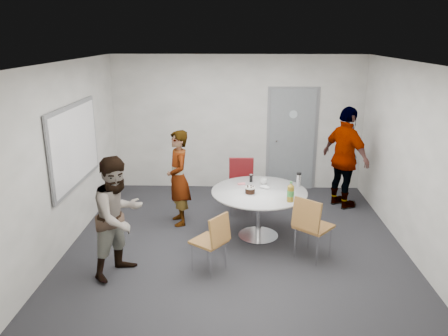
{
  "coord_description": "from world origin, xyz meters",
  "views": [
    {
      "loc": [
        0.03,
        -6.15,
        3.07
      ],
      "look_at": [
        -0.2,
        0.25,
        1.1
      ],
      "focal_mm": 35.0,
      "sensor_mm": 36.0,
      "label": 1
    }
  ],
  "objects_px": {
    "table": "(261,197)",
    "chair_far": "(241,179)",
    "person_left": "(119,217)",
    "chair_near_right": "(310,222)",
    "door": "(292,140)",
    "person_main": "(178,178)",
    "chair_near_left": "(214,237)",
    "person_right": "(345,158)",
    "whiteboard": "(75,145)"
  },
  "relations": [
    {
      "from": "person_main",
      "to": "person_left",
      "type": "height_order",
      "value": "person_left"
    },
    {
      "from": "person_left",
      "to": "chair_near_left",
      "type": "bearing_deg",
      "value": -55.24
    },
    {
      "from": "door",
      "to": "person_main",
      "type": "bearing_deg",
      "value": -138.16
    },
    {
      "from": "door",
      "to": "person_main",
      "type": "relative_size",
      "value": 1.33
    },
    {
      "from": "table",
      "to": "chair_near_left",
      "type": "relative_size",
      "value": 1.76
    },
    {
      "from": "chair_near_left",
      "to": "chair_far",
      "type": "height_order",
      "value": "chair_far"
    },
    {
      "from": "whiteboard",
      "to": "chair_far",
      "type": "xyz_separation_m",
      "value": [
        2.54,
        1.03,
        -0.86
      ]
    },
    {
      "from": "table",
      "to": "person_main",
      "type": "height_order",
      "value": "person_main"
    },
    {
      "from": "door",
      "to": "person_right",
      "type": "xyz_separation_m",
      "value": [
        0.85,
        -1.0,
        -0.1
      ]
    },
    {
      "from": "whiteboard",
      "to": "table",
      "type": "distance_m",
      "value": 2.94
    },
    {
      "from": "person_main",
      "to": "chair_near_left",
      "type": "bearing_deg",
      "value": 3.86
    },
    {
      "from": "table",
      "to": "whiteboard",
      "type": "bearing_deg",
      "value": 178.95
    },
    {
      "from": "door",
      "to": "person_left",
      "type": "height_order",
      "value": "door"
    },
    {
      "from": "table",
      "to": "person_left",
      "type": "xyz_separation_m",
      "value": [
        -1.89,
        -1.15,
        0.15
      ]
    },
    {
      "from": "table",
      "to": "chair_near_left",
      "type": "xyz_separation_m",
      "value": [
        -0.66,
        -1.09,
        -0.15
      ]
    },
    {
      "from": "chair_near_right",
      "to": "door",
      "type": "bearing_deg",
      "value": 129.31
    },
    {
      "from": "door",
      "to": "person_main",
      "type": "height_order",
      "value": "door"
    },
    {
      "from": "whiteboard",
      "to": "person_right",
      "type": "height_order",
      "value": "whiteboard"
    },
    {
      "from": "table",
      "to": "chair_near_left",
      "type": "bearing_deg",
      "value": -121.32
    },
    {
      "from": "door",
      "to": "chair_far",
      "type": "height_order",
      "value": "door"
    },
    {
      "from": "person_main",
      "to": "person_left",
      "type": "distance_m",
      "value": 1.73
    },
    {
      "from": "chair_near_left",
      "to": "person_right",
      "type": "height_order",
      "value": "person_right"
    },
    {
      "from": "chair_far",
      "to": "person_right",
      "type": "xyz_separation_m",
      "value": [
        1.87,
        0.25,
        0.34
      ]
    },
    {
      "from": "whiteboard",
      "to": "table",
      "type": "xyz_separation_m",
      "value": [
        2.83,
        -0.05,
        -0.79
      ]
    },
    {
      "from": "person_right",
      "to": "person_main",
      "type": "bearing_deg",
      "value": 75.44
    },
    {
      "from": "person_right",
      "to": "whiteboard",
      "type": "bearing_deg",
      "value": 75.48
    },
    {
      "from": "chair_far",
      "to": "chair_near_left",
      "type": "bearing_deg",
      "value": 79.11
    },
    {
      "from": "chair_near_left",
      "to": "person_left",
      "type": "bearing_deg",
      "value": 128.57
    },
    {
      "from": "chair_near_left",
      "to": "chair_near_right",
      "type": "distance_m",
      "value": 1.38
    },
    {
      "from": "chair_far",
      "to": "person_right",
      "type": "distance_m",
      "value": 1.92
    },
    {
      "from": "door",
      "to": "chair_near_right",
      "type": "height_order",
      "value": "door"
    },
    {
      "from": "chair_far",
      "to": "person_right",
      "type": "relative_size",
      "value": 0.52
    },
    {
      "from": "chair_near_left",
      "to": "person_right",
      "type": "bearing_deg",
      "value": -6.91
    },
    {
      "from": "table",
      "to": "person_left",
      "type": "height_order",
      "value": "person_left"
    },
    {
      "from": "door",
      "to": "chair_far",
      "type": "bearing_deg",
      "value": -129.18
    },
    {
      "from": "chair_near_right",
      "to": "person_left",
      "type": "height_order",
      "value": "person_left"
    },
    {
      "from": "table",
      "to": "chair_far",
      "type": "xyz_separation_m",
      "value": [
        -0.29,
        1.08,
        -0.07
      ]
    },
    {
      "from": "whiteboard",
      "to": "person_main",
      "type": "xyz_separation_m",
      "value": [
        1.5,
        0.44,
        -0.65
      ]
    },
    {
      "from": "person_main",
      "to": "person_right",
      "type": "relative_size",
      "value": 0.86
    },
    {
      "from": "chair_near_left",
      "to": "chair_far",
      "type": "bearing_deg",
      "value": 26.2
    },
    {
      "from": "table",
      "to": "person_right",
      "type": "bearing_deg",
      "value": 40.11
    },
    {
      "from": "table",
      "to": "person_main",
      "type": "relative_size",
      "value": 0.92
    },
    {
      "from": "chair_near_right",
      "to": "person_main",
      "type": "xyz_separation_m",
      "value": [
        -1.99,
        1.19,
        0.23
      ]
    },
    {
      "from": "person_left",
      "to": "chair_far",
      "type": "bearing_deg",
      "value": -3.5
    },
    {
      "from": "chair_far",
      "to": "chair_near_right",
      "type": "bearing_deg",
      "value": 116.91
    },
    {
      "from": "person_main",
      "to": "person_right",
      "type": "distance_m",
      "value": 3.03
    },
    {
      "from": "person_left",
      "to": "person_right",
      "type": "height_order",
      "value": "person_right"
    },
    {
      "from": "table",
      "to": "person_main",
      "type": "xyz_separation_m",
      "value": [
        -1.33,
        0.49,
        0.14
      ]
    },
    {
      "from": "person_left",
      "to": "table",
      "type": "bearing_deg",
      "value": -26.61
    },
    {
      "from": "chair_far",
      "to": "person_left",
      "type": "xyz_separation_m",
      "value": [
        -1.6,
        -2.23,
        0.22
      ]
    }
  ]
}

